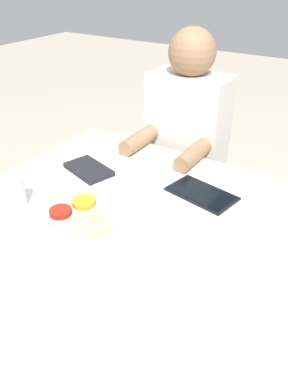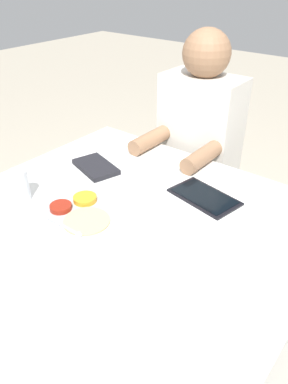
% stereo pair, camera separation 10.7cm
% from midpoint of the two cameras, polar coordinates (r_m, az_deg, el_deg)
% --- Properties ---
extents(ground_plane, '(12.00, 12.00, 0.00)m').
position_cam_midpoint_polar(ground_plane, '(1.82, 1.37, -22.12)').
color(ground_plane, '#B2A893').
extents(dining_table, '(1.18, 0.93, 0.74)m').
position_cam_midpoint_polar(dining_table, '(1.53, 1.55, -13.98)').
color(dining_table, silver).
rests_on(dining_table, ground_plane).
extents(thali_tray, '(0.30, 0.30, 0.03)m').
position_cam_midpoint_polar(thali_tray, '(1.26, -7.50, -3.34)').
color(thali_tray, '#B7BABF').
rests_on(thali_tray, dining_table).
extents(red_notebook, '(0.22, 0.17, 0.02)m').
position_cam_midpoint_polar(red_notebook, '(1.53, -5.37, 3.75)').
color(red_notebook, silver).
rests_on(red_notebook, dining_table).
extents(tablet_device, '(0.27, 0.19, 0.01)m').
position_cam_midpoint_polar(tablet_device, '(1.36, 11.40, -0.79)').
color(tablet_device, black).
rests_on(tablet_device, dining_table).
extents(person_diner, '(0.36, 0.43, 1.24)m').
position_cam_midpoint_polar(person_diner, '(1.87, 9.60, 3.55)').
color(person_diner, black).
rests_on(person_diner, ground_plane).
extents(drinking_glass, '(0.06, 0.06, 0.12)m').
position_cam_midpoint_polar(drinking_glass, '(1.36, -16.26, 0.94)').
color(drinking_glass, silver).
rests_on(drinking_glass, dining_table).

